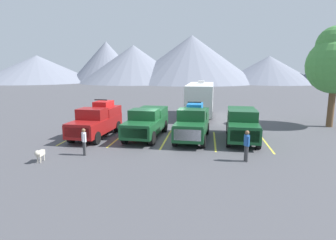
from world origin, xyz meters
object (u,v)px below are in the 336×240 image
Objects in this scene: pickup_truck_a at (97,120)px; dog at (39,154)px; pickup_truck_c at (193,122)px; person_b at (247,144)px; camper_trailer_a at (200,98)px; pickup_truck_b at (147,122)px; person_a at (84,140)px; pickup_truck_d at (242,123)px.

dog is at bearing -98.11° from pickup_truck_a.
pickup_truck_c is 3.32× the size of person_b.
pickup_truck_b is at bearing -112.07° from camper_trailer_a.
person_a is 9.16m from person_b.
person_a is 1.77× the size of dog.
camper_trailer_a is (3.64, 8.98, 0.80)m from pickup_truck_b.
camper_trailer_a is 9.98× the size of dog.
pickup_truck_a is 7.02m from pickup_truck_c.
dog is (-7.89, -6.20, -0.71)m from pickup_truck_c.
pickup_truck_c is 3.45m from pickup_truck_d.
pickup_truck_d is 3.75× the size of person_a.
person_a is at bearing -179.28° from person_b.
pickup_truck_c is 7.62m from person_a.
pickup_truck_c is 5.51m from person_b.
pickup_truck_a is 6.22m from dog.
pickup_truck_d is at bearing 29.91° from dog.
person_b is at bearing 0.72° from person_a.
pickup_truck_a is 3.29× the size of person_b.
pickup_truck_c is at bearing 0.66° from pickup_truck_a.
pickup_truck_b is 1.05× the size of pickup_truck_c.
pickup_truck_b is (3.67, 0.33, -0.07)m from pickup_truck_a.
pickup_truck_d is (10.46, 0.40, -0.05)m from pickup_truck_a.
pickup_truck_c reaches higher than person_a.
pickup_truck_d is 4.87m from person_b.
pickup_truck_d is (3.44, 0.32, -0.04)m from pickup_truck_c.
pickup_truck_b reaches higher than person_a.
pickup_truck_c reaches higher than person_b.
pickup_truck_d reaches higher than person_b.
person_b reaches higher than person_a.
pickup_truck_d reaches higher than person_a.
pickup_truck_b is at bearing 143.54° from person_b.
person_a is (-6.32, -13.88, -1.03)m from camper_trailer_a.
camper_trailer_a is at bearing 88.22° from pickup_truck_c.
camper_trailer_a is 15.28m from person_a.
pickup_truck_a is at bearing -179.34° from pickup_truck_c.
person_b is at bearing -55.46° from pickup_truck_c.
pickup_truck_a is 3.56× the size of person_a.
pickup_truck_d is at bearing -70.53° from camper_trailer_a.
pickup_truck_c is at bearing -91.78° from camper_trailer_a.
pickup_truck_b is 3.36m from pickup_truck_c.
pickup_truck_d is at bearing 2.18° from pickup_truck_a.
camper_trailer_a is at bearing 101.65° from person_b.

